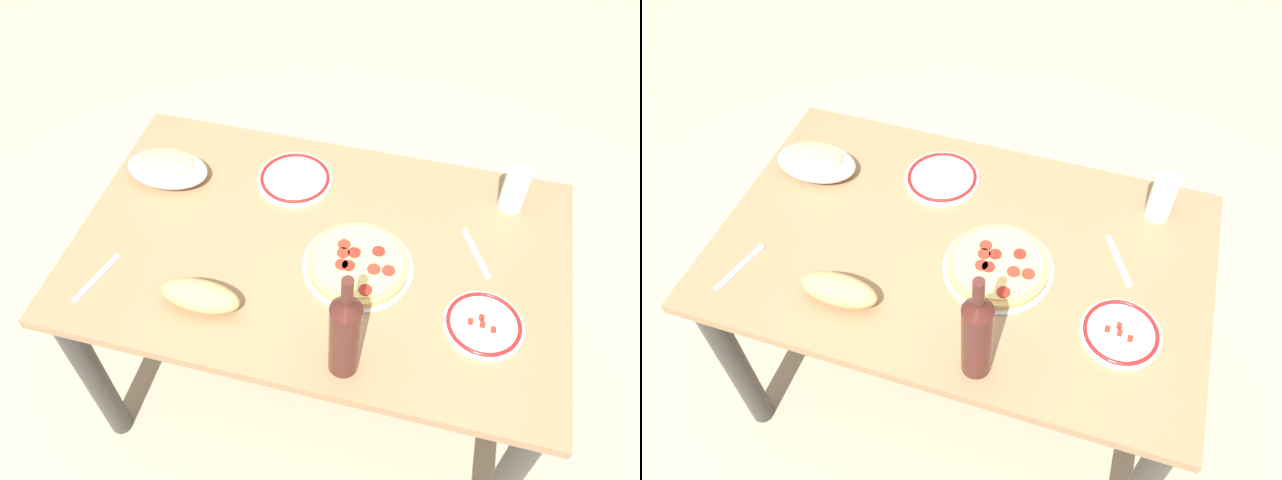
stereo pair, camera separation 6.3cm
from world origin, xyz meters
TOP-DOWN VIEW (x-y plane):
  - ground_plane at (0.00, 0.00)m, footprint 8.00×8.00m
  - dining_table at (0.00, 0.00)m, footprint 1.31×0.82m
  - pepperoni_pizza at (-0.11, 0.04)m, footprint 0.29×0.29m
  - baked_pasta_dish at (0.49, -0.15)m, footprint 0.24×0.15m
  - wine_bottle at (-0.14, 0.33)m, footprint 0.07×0.07m
  - water_glass at (-0.48, -0.28)m, footprint 0.07×0.07m
  - side_plate_near at (-0.44, 0.14)m, footprint 0.19×0.19m
  - side_plate_far at (0.13, -0.22)m, footprint 0.22×0.22m
  - bread_loaf at (0.24, 0.25)m, footprint 0.20×0.09m
  - fork_left at (0.53, 0.24)m, footprint 0.06×0.17m
  - fork_right at (-0.40, -0.08)m, footprint 0.09×0.16m

SIDE VIEW (x-z plane):
  - ground_plane at x=0.00m, z-range 0.00..0.00m
  - dining_table at x=0.00m, z-range 0.24..0.95m
  - fork_left at x=0.53m, z-range 0.71..0.72m
  - fork_right at x=-0.40m, z-range 0.71..0.72m
  - side_plate_far at x=0.13m, z-range 0.71..0.73m
  - side_plate_near at x=-0.44m, z-range 0.71..0.73m
  - pepperoni_pizza at x=-0.11m, z-range 0.71..0.74m
  - bread_loaf at x=0.24m, z-range 0.71..0.79m
  - baked_pasta_dish at x=0.49m, z-range 0.71..0.79m
  - water_glass at x=-0.48m, z-range 0.71..0.84m
  - wine_bottle at x=-0.14m, z-range 0.68..1.02m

